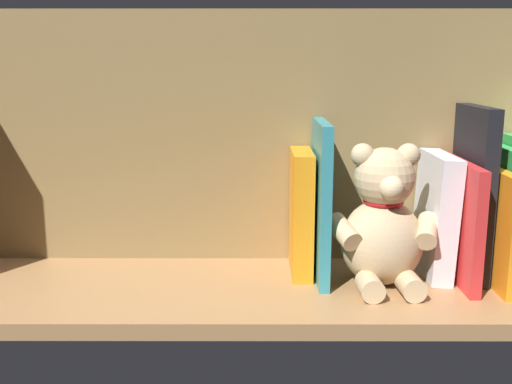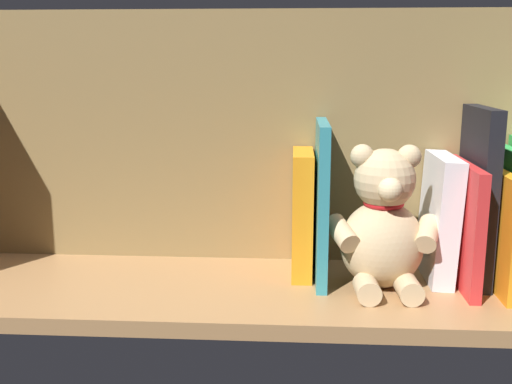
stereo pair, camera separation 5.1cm
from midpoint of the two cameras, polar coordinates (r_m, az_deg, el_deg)
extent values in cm
cube|color=#A87A4C|center=(89.23, -1.66, -9.17)|extent=(103.11, 28.34, 2.20)
cube|color=olive|center=(95.77, -1.52, 5.04)|extent=(103.11, 1.50, 39.00)
cube|color=green|center=(95.19, 20.69, -1.88)|extent=(1.90, 14.85, 19.11)
cube|color=orange|center=(93.28, 19.64, -2.90)|extent=(1.80, 18.02, 16.51)
cube|color=black|center=(93.59, 18.00, -0.04)|extent=(2.10, 13.59, 25.09)
cube|color=red|center=(92.01, 16.86, -2.62)|extent=(1.54, 17.38, 17.45)
cube|color=silver|center=(93.22, 14.86, -2.09)|extent=(3.79, 12.97, 18.24)
ellipsoid|color=#D1B284|center=(87.80, 9.97, -4.71)|extent=(12.19, 11.02, 12.31)
sphere|color=#D1B284|center=(85.59, 10.20, 1.28)|extent=(8.46, 8.46, 8.46)
sphere|color=#D1B284|center=(85.82, 12.35, 3.37)|extent=(3.27, 3.27, 3.27)
sphere|color=#D1B284|center=(84.41, 8.18, 3.38)|extent=(3.27, 3.27, 3.27)
sphere|color=beige|center=(82.28, 10.73, 0.37)|extent=(3.27, 3.27, 3.27)
cylinder|color=#D1B284|center=(87.24, 14.00, -3.53)|extent=(4.55, 6.63, 4.55)
cylinder|color=#D1B284|center=(84.66, 6.38, -3.71)|extent=(5.00, 6.69, 4.55)
cylinder|color=#D1B284|center=(85.09, 12.47, -8.58)|extent=(3.49, 4.77, 3.27)
cylinder|color=#D1B284|center=(83.84, 8.77, -8.75)|extent=(3.49, 4.77, 3.27)
torus|color=red|center=(86.28, 10.12, -0.92)|extent=(5.88, 5.88, 0.96)
cube|color=teal|center=(88.81, 4.33, -0.80)|extent=(1.51, 15.08, 22.98)
cube|color=orange|center=(90.94, 2.54, -1.93)|extent=(2.97, 11.44, 18.47)
camera|label=1|loc=(0.03, -91.72, -0.37)|focal=42.77mm
camera|label=2|loc=(0.03, 88.28, 0.37)|focal=42.77mm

